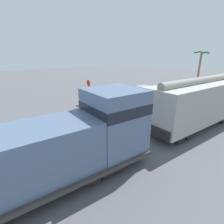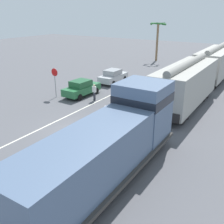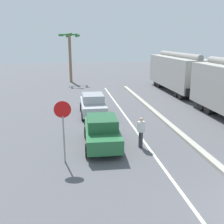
% 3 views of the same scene
% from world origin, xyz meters
% --- Properties ---
extents(ground_plane, '(120.00, 120.00, 0.00)m').
position_xyz_m(ground_plane, '(0.00, 0.00, 0.00)').
color(ground_plane, '#56565B').
extents(median_curb, '(0.36, 36.00, 0.16)m').
position_xyz_m(median_curb, '(0.00, 6.00, 0.08)').
color(median_curb, '#B2AD9E').
rests_on(median_curb, ground).
extents(lane_stripe, '(0.14, 36.00, 0.01)m').
position_xyz_m(lane_stripe, '(-2.40, 6.00, 0.00)').
color(lane_stripe, silver).
rests_on(lane_stripe, ground).
extents(locomotive, '(3.10, 11.61, 4.20)m').
position_xyz_m(locomotive, '(5.02, -3.01, 1.80)').
color(locomotive, slate).
rests_on(locomotive, ground).
extents(hopper_car_lead, '(2.90, 10.60, 4.18)m').
position_xyz_m(hopper_car_lead, '(5.02, 9.15, 2.08)').
color(hopper_car_lead, '#A2A098').
rests_on(hopper_car_lead, ground).
extents(parked_car_green, '(1.95, 4.26, 1.62)m').
position_xyz_m(parked_car_green, '(-4.77, 6.90, 0.82)').
color(parked_car_green, '#286B3D').
rests_on(parked_car_green, ground).
extents(parked_car_silver, '(1.84, 4.20, 1.62)m').
position_xyz_m(parked_car_silver, '(-4.74, 12.87, 0.82)').
color(parked_car_silver, '#B7BABF').
rests_on(parked_car_silver, ground).
extents(cyclist, '(1.71, 0.48, 1.71)m').
position_xyz_m(cyclist, '(1.56, 1.70, 0.82)').
color(cyclist, black).
rests_on(cyclist, ground).
extents(stop_sign, '(0.76, 0.08, 2.88)m').
position_xyz_m(stop_sign, '(-6.69, 5.24, 2.02)').
color(stop_sign, gray).
rests_on(stop_sign, ground).
extents(palm_tree_near, '(2.73, 2.79, 6.45)m').
position_xyz_m(palm_tree_near, '(-6.31, 29.38, 4.82)').
color(palm_tree_near, '#846647').
rests_on(palm_tree_near, ground).
extents(pedestrian_by_cars, '(0.34, 0.22, 1.62)m').
position_xyz_m(pedestrian_by_cars, '(-2.80, 6.36, 0.85)').
color(pedestrian_by_cars, '#33333D').
rests_on(pedestrian_by_cars, ground).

